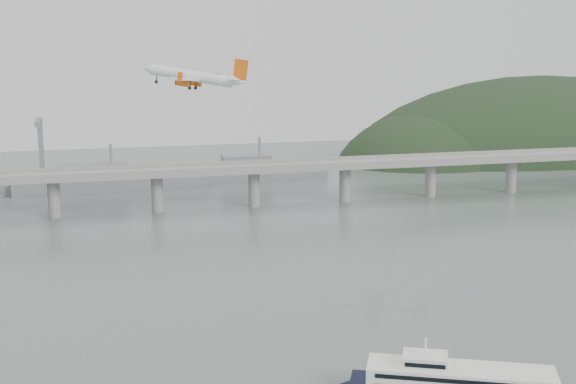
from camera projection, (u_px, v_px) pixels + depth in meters
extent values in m
plane|color=#566461|center=(340.00, 360.00, 207.51)|extent=(900.00, 900.00, 0.00)
cube|color=gray|center=(216.00, 170.00, 393.45)|extent=(800.00, 22.00, 2.20)
cube|color=gray|center=(219.00, 170.00, 383.11)|extent=(800.00, 0.60, 1.80)
cube|color=gray|center=(212.00, 163.00, 403.03)|extent=(800.00, 0.60, 1.80)
cylinder|color=gray|center=(54.00, 198.00, 375.39)|extent=(6.00, 6.00, 21.00)
cylinder|color=gray|center=(157.00, 193.00, 387.94)|extent=(6.00, 6.00, 21.00)
cylinder|color=gray|center=(254.00, 188.00, 400.48)|extent=(6.00, 6.00, 21.00)
cylinder|color=gray|center=(345.00, 184.00, 413.03)|extent=(6.00, 6.00, 21.00)
cylinder|color=gray|center=(430.00, 180.00, 425.57)|extent=(6.00, 6.00, 21.00)
cylinder|color=gray|center=(511.00, 176.00, 438.12)|extent=(6.00, 6.00, 21.00)
ellipsoid|color=black|center=(536.00, 177.00, 591.83)|extent=(320.00, 150.00, 156.00)
ellipsoid|color=black|center=(428.00, 177.00, 557.36)|extent=(140.00, 110.00, 96.00)
cube|color=slate|center=(112.00, 183.00, 445.65)|extent=(110.55, 21.43, 8.00)
cube|color=slate|center=(92.00, 170.00, 441.36)|extent=(39.01, 16.73, 8.00)
cylinder|color=slate|center=(111.00, 156.00, 442.58)|extent=(1.60, 1.60, 14.00)
cube|color=slate|center=(260.00, 174.00, 477.72)|extent=(85.00, 13.60, 8.00)
cube|color=slate|center=(246.00, 162.00, 474.05)|extent=(29.75, 11.90, 8.00)
cylinder|color=slate|center=(260.00, 148.00, 474.65)|extent=(1.60, 1.60, 14.00)
cube|color=slate|center=(41.00, 150.00, 465.76)|extent=(3.00, 3.00, 40.00)
cube|color=slate|center=(39.00, 122.00, 452.82)|extent=(3.00, 28.00, 3.00)
cube|color=white|center=(460.00, 378.00, 181.00)|extent=(43.99, 27.79, 5.20)
cube|color=black|center=(462.00, 382.00, 175.66)|extent=(35.91, 16.76, 1.04)
cube|color=black|center=(460.00, 364.00, 185.81)|extent=(35.91, 16.76, 1.04)
cube|color=black|center=(459.00, 373.00, 186.29)|extent=(35.91, 16.76, 1.04)
cube|color=white|center=(425.00, 360.00, 181.66)|extent=(12.49, 10.97, 2.70)
cube|color=black|center=(425.00, 366.00, 178.10)|extent=(8.54, 4.05, 1.04)
cylinder|color=white|center=(426.00, 346.00, 181.03)|extent=(0.69, 0.69, 4.16)
cylinder|color=white|center=(191.00, 76.00, 251.00)|extent=(25.60, 18.18, 7.47)
cone|color=white|center=(147.00, 68.00, 254.54)|extent=(5.69, 5.40, 4.13)
cone|color=white|center=(239.00, 82.00, 247.26)|extent=(6.45, 5.66, 4.27)
cube|color=white|center=(194.00, 79.00, 250.95)|extent=(20.85, 31.94, 2.80)
cube|color=white|center=(236.00, 79.00, 247.36)|extent=(8.61, 11.98, 1.31)
cube|color=#DA580E|center=(241.00, 70.00, 246.56)|extent=(4.98, 2.65, 7.04)
cylinder|color=#DA580E|center=(195.00, 83.00, 256.78)|extent=(5.00, 4.32, 2.87)
cylinder|color=black|center=(189.00, 82.00, 257.24)|extent=(1.72, 2.22, 2.32)
cube|color=white|center=(195.00, 80.00, 256.61)|extent=(2.44, 1.46, 1.54)
cylinder|color=#DA580E|center=(183.00, 83.00, 246.28)|extent=(5.00, 4.32, 2.87)
cylinder|color=black|center=(177.00, 82.00, 246.74)|extent=(1.72, 2.22, 2.32)
cube|color=white|center=(183.00, 80.00, 246.10)|extent=(2.44, 1.46, 1.54)
cylinder|color=black|center=(196.00, 85.00, 253.75)|extent=(0.84, 0.54, 2.43)
cylinder|color=black|center=(195.00, 88.00, 253.94)|extent=(1.30, 0.91, 1.26)
cylinder|color=black|center=(190.00, 85.00, 248.78)|extent=(0.84, 0.54, 2.43)
cylinder|color=black|center=(190.00, 88.00, 248.97)|extent=(1.30, 0.91, 1.26)
cylinder|color=black|center=(157.00, 79.00, 254.14)|extent=(0.84, 0.54, 2.43)
cylinder|color=black|center=(156.00, 82.00, 254.33)|extent=(1.30, 0.91, 1.26)
cube|color=#DA580E|center=(217.00, 77.00, 266.53)|extent=(1.82, 1.01, 2.60)
cube|color=#DA580E|center=(180.00, 76.00, 234.07)|extent=(1.82, 1.01, 2.60)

